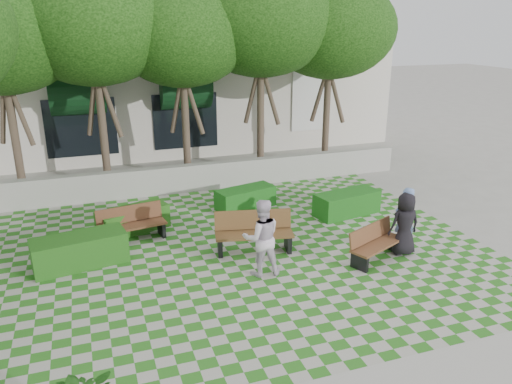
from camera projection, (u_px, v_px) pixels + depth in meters
name	position (u px, v px, depth m)	size (l,w,h in m)	color
ground	(257.00, 272.00, 11.39)	(90.00, 90.00, 0.00)	gray
lawn	(244.00, 254.00, 12.28)	(12.00, 12.00, 0.00)	#2B721E
retaining_wall	(196.00, 177.00, 16.78)	(15.00, 0.36, 0.90)	#9E9B93
bench_east	(376.00, 244.00, 11.90)	(1.69, 1.15, 0.85)	brown
bench_mid	(254.00, 233.00, 12.32)	(2.00, 1.02, 1.00)	#55381D
bench_west	(132.00, 225.00, 12.93)	(1.78, 0.83, 0.90)	#502E1B
hedge_east	(347.00, 203.00, 14.70)	(1.96, 0.78, 0.68)	#165216
hedge_midright	(245.00, 198.00, 15.21)	(1.80, 0.72, 0.63)	#165216
hedge_midleft	(133.00, 220.00, 13.54)	(1.88, 0.75, 0.66)	#1F5416
hedge_west	(80.00, 251.00, 11.63)	(2.10, 0.84, 0.74)	#1A4C14
person_blue	(405.00, 219.00, 12.30)	(0.60, 0.39, 1.63)	#6C8AC6
person_dark	(405.00, 224.00, 12.07)	(0.77, 0.50, 1.57)	black
person_white	(261.00, 238.00, 11.06)	(0.87, 0.68, 1.79)	silver
tree_row	(129.00, 30.00, 14.44)	(17.70, 13.40, 7.41)	#47382B
building	(177.00, 86.00, 23.43)	(18.00, 8.92, 5.15)	beige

